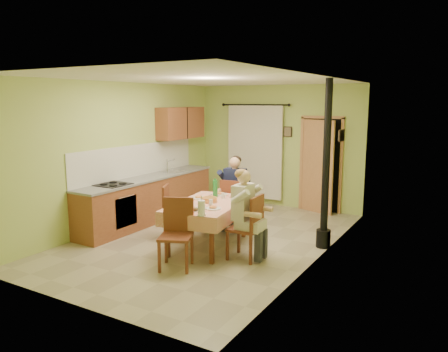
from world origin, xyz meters
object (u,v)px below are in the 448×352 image
Objects in this scene: chair_far at (234,215)px; chair_right at (246,241)px; chair_left at (176,223)px; stove_flue at (325,188)px; dining_table at (208,225)px; man_right at (245,204)px; chair_near at (176,249)px; man_far at (234,184)px.

chair_far is 1.57m from chair_right.
chair_left is 2.68m from stove_flue.
chair_right is (0.92, -1.28, 0.00)m from chair_far.
stove_flue is (0.88, 1.15, 0.73)m from chair_right.
chair_left is (-0.73, 0.07, -0.09)m from dining_table.
chair_left is 1.66m from man_right.
chair_near is at bearing 138.89° from man_right.
man_far and man_right have the same top height.
stove_flue is (1.80, -0.14, 0.15)m from man_far.
dining_table is 1.06m from chair_near.
man_far reaches higher than chair_right.
chair_left is at bearing 77.87° from man_right.
chair_left is 0.70× the size of man_far.
dining_table is 2.05m from stove_flue.
stove_flue is (0.89, 1.16, 0.15)m from man_right.
chair_right is at bearing -127.18° from stove_flue.
man_far is (0.63, 1.02, 0.59)m from chair_left.
chair_near is (0.21, -2.13, 0.00)m from chair_far.
stove_flue is at bearing 20.87° from dining_table.
chair_right is 0.36× the size of stove_flue.
chair_right is at bearing -22.45° from dining_table.
dining_table is at bearing 73.58° from man_right.
man_right is (-0.02, -0.00, 0.59)m from chair_right.
chair_right reaches higher than dining_table.
chair_left is at bearing -76.91° from chair_near.
man_far is at bearing 86.90° from dining_table.
chair_far is at bearing -90.00° from man_far.
chair_far is at bearing -108.19° from chair_near.
chair_far is 1.01× the size of chair_left.
man_far is at bearing 122.95° from chair_left.
man_right is at bearing 90.00° from chair_right.
man_right reaches higher than chair_near.
man_right is at bearing -127.66° from stove_flue.
dining_table is 1.33× the size of man_right.
dining_table is 0.97m from man_right.
chair_near is at bearing 138.28° from chair_right.
chair_right is 0.73× the size of man_far.
chair_left is at bearing -159.95° from stove_flue.
chair_near is 0.74× the size of man_right.
dining_table is 1.20m from man_far.
chair_far is at bearing 33.04° from man_right.
stove_flue is at bearing -10.90° from chair_far.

